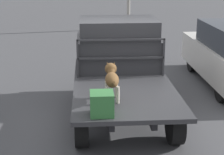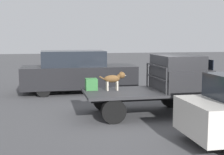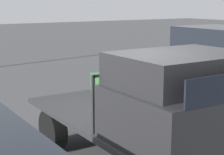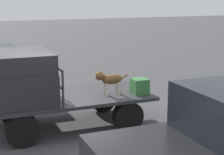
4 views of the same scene
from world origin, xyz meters
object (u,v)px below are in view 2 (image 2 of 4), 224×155
(dog, at_px, (115,78))
(cargo_crate, at_px, (91,84))
(parked_pickup_far, at_px, (77,72))
(flatbed_truck, at_px, (145,97))

(dog, xyz_separation_m, cargo_crate, (-0.75, 0.21, -0.20))
(cargo_crate, distance_m, parked_pickup_far, 4.15)
(dog, bearing_deg, flatbed_truck, -7.96)
(parked_pickup_far, bearing_deg, flatbed_truck, -61.77)
(dog, bearing_deg, cargo_crate, 173.13)
(flatbed_truck, bearing_deg, dog, 163.28)
(flatbed_truck, relative_size, parked_pickup_far, 0.78)
(flatbed_truck, xyz_separation_m, dog, (-0.97, 0.29, 0.60))
(cargo_crate, bearing_deg, dog, -15.63)
(dog, height_order, cargo_crate, dog)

